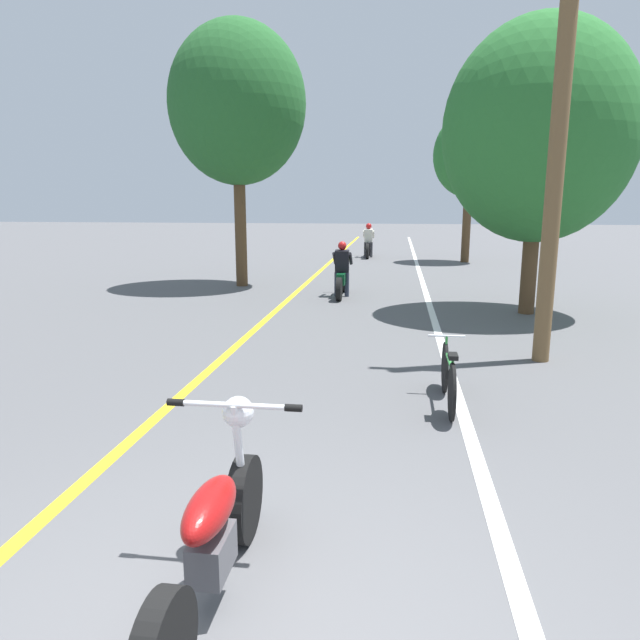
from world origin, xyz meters
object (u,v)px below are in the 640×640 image
Objects in this scene: motorcycle_rider_far at (368,244)px; motorcycle_foreground at (214,534)px; roadside_tree_right_far at (470,156)px; roadside_tree_left at (237,105)px; roadside_tree_right_near at (539,132)px; bicycle_parked at (448,377)px; utility_pole at (560,121)px; motorcycle_rider_lead at (342,276)px.

motorcycle_foreground is at bearing -89.50° from motorcycle_rider_far.
roadside_tree_left is at bearing -133.18° from roadside_tree_right_far.
roadside_tree_right_near reaches higher than motorcycle_rider_far.
roadside_tree_left reaches higher than motorcycle_foreground.
roadside_tree_right_near is 1.04× the size of roadside_tree_right_far.
roadside_tree_left is 11.28m from bicycle_parked.
utility_pole is 16.49m from motorcycle_rider_far.
bicycle_parked is at bearing -61.45° from roadside_tree_left.
motorcycle_rider_far reaches higher than motorcycle_rider_lead.
motorcycle_foreground is (3.30, -12.69, -4.42)m from roadside_tree_left.
roadside_tree_right_near is 10.76m from motorcycle_foreground.
utility_pole is 3.28× the size of motorcycle_foreground.
roadside_tree_left is at bearing 132.96° from utility_pole.
utility_pole is at bearing -57.51° from motorcycle_rider_lead.
motorcycle_rider_far is (-3.97, 12.07, -3.16)m from roadside_tree_right_near.
motorcycle_rider_lead is at bearing 91.68° from motorcycle_foreground.
roadside_tree_right_far is at bearing 88.03° from utility_pole.
motorcycle_rider_lead is (-4.11, 1.70, -3.19)m from roadside_tree_right_near.
roadside_tree_right_near is 2.92× the size of motorcycle_foreground.
motorcycle_rider_far is (-0.19, 21.61, 0.10)m from motorcycle_foreground.
roadside_tree_right_near reaches higher than roadside_tree_right_far.
roadside_tree_left is (-7.08, 3.15, 1.16)m from roadside_tree_right_near.
motorcycle_rider_far is (-3.87, 1.48, -3.50)m from roadside_tree_right_far.
motorcycle_rider_lead is at bearing -90.78° from motorcycle_rider_far.
roadside_tree_right_far is 2.67× the size of motorcycle_rider_far.
motorcycle_rider_lead is 7.89m from bicycle_parked.
roadside_tree_right_near is 3.74× the size of bicycle_parked.
roadside_tree_right_far is 3.58× the size of bicycle_parked.
motorcycle_rider_lead is at bearing 104.46° from bicycle_parked.
motorcycle_rider_lead is at bearing 122.49° from utility_pole.
motorcycle_foreground is (-3.18, -5.72, -2.97)m from utility_pole.
motorcycle_foreground is (-3.68, -20.12, -3.60)m from roadside_tree_right_far.
roadside_tree_right_far is at bearing 82.97° from bicycle_parked.
utility_pole is 1.17× the size of roadside_tree_right_far.
motorcycle_rider_far is at bearing 89.22° from motorcycle_rider_lead.
roadside_tree_right_far is 5.42m from motorcycle_rider_far.
roadside_tree_left is at bearing -109.25° from motorcycle_rider_far.
motorcycle_foreground is 1.02× the size of motorcycle_rider_lead.
bicycle_parked is at bearing -97.03° from roadside_tree_right_far.
motorcycle_foreground is 0.95× the size of motorcycle_rider_far.
bicycle_parked is (-1.54, -2.12, -3.07)m from utility_pole.
roadside_tree_left is at bearing 104.59° from motorcycle_foreground.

